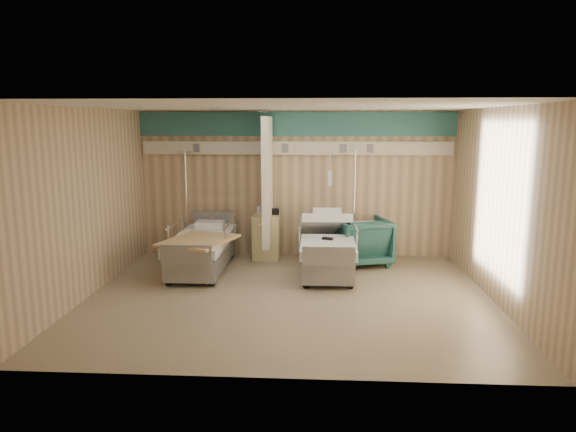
{
  "coord_description": "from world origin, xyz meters",
  "views": [
    {
      "loc": [
        0.41,
        -7.35,
        2.58
      ],
      "look_at": [
        -0.04,
        0.6,
        1.12
      ],
      "focal_mm": 32.0,
      "sensor_mm": 36.0,
      "label": 1
    }
  ],
  "objects_px": {
    "bed_right": "(327,255)",
    "bedside_cabinet": "(266,237)",
    "iv_stand_left": "(188,236)",
    "visitor_armchair": "(362,241)",
    "bed_left": "(202,253)",
    "iv_stand_right": "(353,239)"
  },
  "relations": [
    {
      "from": "bedside_cabinet",
      "to": "iv_stand_left",
      "type": "distance_m",
      "value": 1.53
    },
    {
      "from": "bed_right",
      "to": "bed_left",
      "type": "height_order",
      "value": "same"
    },
    {
      "from": "iv_stand_right",
      "to": "iv_stand_left",
      "type": "bearing_deg",
      "value": 177.13
    },
    {
      "from": "bed_right",
      "to": "iv_stand_right",
      "type": "distance_m",
      "value": 0.91
    },
    {
      "from": "visitor_armchair",
      "to": "iv_stand_right",
      "type": "bearing_deg",
      "value": -59.67
    },
    {
      "from": "bed_right",
      "to": "bedside_cabinet",
      "type": "xyz_separation_m",
      "value": [
        -1.15,
        0.9,
        0.11
      ]
    },
    {
      "from": "visitor_armchair",
      "to": "iv_stand_left",
      "type": "distance_m",
      "value": 3.34
    },
    {
      "from": "iv_stand_right",
      "to": "bedside_cabinet",
      "type": "bearing_deg",
      "value": 174.73
    },
    {
      "from": "bed_right",
      "to": "bed_left",
      "type": "xyz_separation_m",
      "value": [
        -2.2,
        0.0,
        0.0
      ]
    },
    {
      "from": "bedside_cabinet",
      "to": "iv_stand_left",
      "type": "relative_size",
      "value": 0.41
    },
    {
      "from": "bed_right",
      "to": "visitor_armchair",
      "type": "relative_size",
      "value": 2.27
    },
    {
      "from": "bed_right",
      "to": "visitor_armchair",
      "type": "xyz_separation_m",
      "value": [
        0.65,
        0.6,
        0.12
      ]
    },
    {
      "from": "bed_left",
      "to": "bedside_cabinet",
      "type": "height_order",
      "value": "bedside_cabinet"
    },
    {
      "from": "bed_right",
      "to": "visitor_armchair",
      "type": "bearing_deg",
      "value": 42.71
    },
    {
      "from": "visitor_armchair",
      "to": "iv_stand_right",
      "type": "xyz_separation_m",
      "value": [
        -0.15,
        0.15,
        -0.0
      ]
    },
    {
      "from": "visitor_armchair",
      "to": "iv_stand_right",
      "type": "height_order",
      "value": "iv_stand_right"
    },
    {
      "from": "bed_left",
      "to": "visitor_armchair",
      "type": "xyz_separation_m",
      "value": [
        2.85,
        0.6,
        0.12
      ]
    },
    {
      "from": "bed_left",
      "to": "bedside_cabinet",
      "type": "relative_size",
      "value": 2.54
    },
    {
      "from": "bed_right",
      "to": "bedside_cabinet",
      "type": "distance_m",
      "value": 1.46
    },
    {
      "from": "bedside_cabinet",
      "to": "iv_stand_left",
      "type": "bearing_deg",
      "value": 179.73
    },
    {
      "from": "bed_right",
      "to": "iv_stand_left",
      "type": "distance_m",
      "value": 2.83
    },
    {
      "from": "bed_right",
      "to": "iv_stand_left",
      "type": "xyz_separation_m",
      "value": [
        -2.68,
        0.91,
        0.11
      ]
    }
  ]
}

